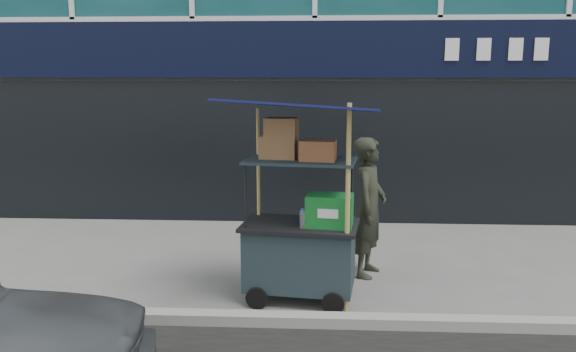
{
  "coord_description": "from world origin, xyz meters",
  "views": [
    {
      "loc": [
        0.05,
        -5.5,
        2.47
      ],
      "look_at": [
        -0.29,
        1.2,
        1.28
      ],
      "focal_mm": 35.0,
      "sensor_mm": 36.0,
      "label": 1
    }
  ],
  "objects": [
    {
      "name": "ground",
      "position": [
        0.0,
        0.0,
        0.0
      ],
      "size": [
        80.0,
        80.0,
        0.0
      ],
      "primitive_type": "plane",
      "color": "#62625E",
      "rests_on": "ground"
    },
    {
      "name": "curb",
      "position": [
        0.0,
        -0.2,
        0.06
      ],
      "size": [
        80.0,
        0.18,
        0.12
      ],
      "primitive_type": "cube",
      "color": "gray",
      "rests_on": "ground"
    },
    {
      "name": "vendor_cart",
      "position": [
        -0.11,
        0.5,
        0.79
      ],
      "size": [
        1.81,
        1.39,
        2.26
      ],
      "rotation": [
        0.0,
        0.0,
        -0.13
      ],
      "color": "#1C2B2F",
      "rests_on": "ground"
    },
    {
      "name": "vendor_man",
      "position": [
        0.71,
        1.34,
        0.87
      ],
      "size": [
        0.6,
        0.73,
        1.74
      ],
      "primitive_type": "imported",
      "rotation": [
        0.0,
        0.0,
        1.25
      ],
      "color": "#272A1F",
      "rests_on": "ground"
    }
  ]
}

